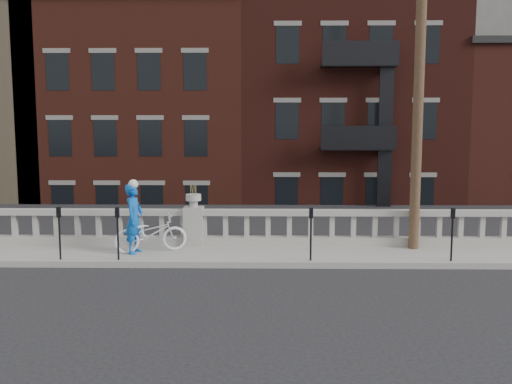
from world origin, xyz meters
TOP-DOWN VIEW (x-y plane):
  - ground at (0.00, 0.00)m, footprint 120.00×120.00m
  - sidewalk at (0.00, 3.00)m, footprint 32.00×2.20m
  - balustrade at (0.00, 3.95)m, footprint 28.00×0.34m
  - planter_pedestal at (0.00, 3.95)m, footprint 0.55×0.55m
  - lower_level at (0.56, 23.04)m, footprint 80.00×44.00m
  - utility_pole at (6.20, 3.60)m, footprint 1.60×0.28m
  - parking_meter_a at (-3.22, 2.15)m, footprint 0.10×0.09m
  - parking_meter_b at (-1.72, 2.15)m, footprint 0.10×0.09m
  - parking_meter_c at (3.21, 2.15)m, footprint 0.10×0.09m
  - parking_meter_d at (6.78, 2.15)m, footprint 0.10×0.09m
  - bicycle at (-1.06, 3.07)m, footprint 2.07×1.28m
  - cyclist at (-1.48, 2.94)m, footprint 0.55×0.75m

SIDE VIEW (x-z plane):
  - ground at x=0.00m, z-range 0.00..0.00m
  - sidewalk at x=0.00m, z-range 0.00..0.15m
  - balustrade at x=0.00m, z-range 0.13..1.16m
  - bicycle at x=-1.06m, z-range 0.15..1.18m
  - planter_pedestal at x=0.00m, z-range -0.05..1.71m
  - parking_meter_a at x=-3.22m, z-range 0.32..1.68m
  - parking_meter_b at x=-1.72m, z-range 0.32..1.68m
  - parking_meter_c at x=3.21m, z-range 0.32..1.68m
  - parking_meter_d at x=6.78m, z-range 0.32..1.68m
  - cyclist at x=-1.48m, z-range 0.15..2.04m
  - lower_level at x=0.56m, z-range -7.77..13.03m
  - utility_pole at x=6.20m, z-range 0.24..10.24m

